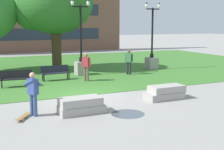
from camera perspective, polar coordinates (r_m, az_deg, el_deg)
name	(u,v)px	position (r m, az deg, el deg)	size (l,w,h in m)	color
ground_plane	(85,96)	(15.45, -5.03, -3.82)	(140.00, 140.00, 0.00)	gray
grass_lawn	(42,69)	(24.96, -12.67, 1.11)	(40.00, 20.00, 0.02)	#3D752D
concrete_block_center	(81,106)	(12.49, -5.68, -5.61)	(1.80, 0.90, 0.64)	#9E9991
concrete_block_left	(165,93)	(14.94, 9.71, -3.19)	(1.86, 0.90, 0.64)	#9E9991
person_skateboarder	(33,91)	(12.28, -14.25, -2.89)	(0.62, 0.58, 1.71)	#384C7A
skateboard	(23,117)	(12.22, -15.97, -7.35)	(0.71, 0.97, 0.14)	olive
puddle	(128,114)	(12.43, 2.91, -7.10)	(1.33, 1.33, 0.01)	#47515B
park_bench_near_left	(55,72)	(19.81, -10.32, 0.59)	(1.83, 0.63, 0.90)	#1E232D
park_bench_near_right	(16,77)	(18.28, -17.08, -0.42)	(1.83, 0.66, 0.90)	black
lamp_post_right	(152,56)	(24.24, 7.29, 3.49)	(1.32, 0.80, 5.06)	gray
lamp_post_center	(81,60)	(21.51, -5.65, 2.78)	(1.32, 0.80, 5.10)	gray
tree_near_left	(54,3)	(24.15, -10.52, 12.83)	(5.90, 5.61, 7.47)	#42301E
person_bystander_near_lawn	(129,61)	(21.58, 3.10, 2.65)	(0.50, 0.53, 1.71)	#28282D
person_bystander_far_lawn	(86,65)	(19.15, -4.74, 1.75)	(0.50, 0.69, 1.71)	brown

